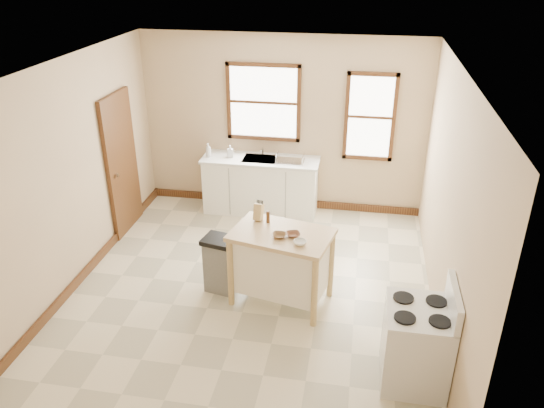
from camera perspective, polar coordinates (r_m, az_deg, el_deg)
The scene contains 23 objects.
floor at distance 6.87m, azimuth -2.28°, elevation -9.10°, with size 5.00×5.00×0.00m, color #AEA689.
ceiling at distance 5.73m, azimuth -2.79°, elevation 14.40°, with size 5.00×5.00×0.00m, color white.
wall_back at distance 8.47m, azimuth 1.14°, elevation 8.53°, with size 4.50×0.04×2.80m, color tan.
wall_left at distance 6.98m, azimuth -20.88°, elevation 2.81°, with size 0.04×5.00×2.80m, color tan.
wall_right at distance 6.13m, azimuth 18.51°, elevation -0.04°, with size 0.04×5.00×2.80m, color tan.
window_main at distance 8.40m, azimuth -0.92°, elevation 10.87°, with size 1.17×0.06×1.22m, color #3B1D10, non-canonical shape.
window_side at distance 8.30m, azimuth 10.50°, elevation 9.17°, with size 0.77×0.06×1.37m, color #3B1D10, non-canonical shape.
door_left at distance 8.14m, azimuth -15.86°, elevation 4.16°, with size 0.06×0.90×2.10m, color #3B1D10.
baseboard_back at distance 8.94m, azimuth 1.03°, elevation 0.25°, with size 4.50×0.04×0.12m, color #3B1D10.
baseboard_left at distance 7.56m, azimuth -19.08°, elevation -6.55°, with size 0.04×5.00×0.12m, color #3B1D10.
sink_counter at distance 8.58m, azimuth -1.21°, elevation 2.03°, with size 1.86×0.62×0.92m, color white, non-canonical shape.
faucet at distance 8.52m, azimuth -1.01°, elevation 6.02°, with size 0.03×0.03×0.22m, color silver.
soap_bottle_a at distance 8.49m, azimuth -6.86°, elevation 5.78°, with size 0.09×0.09×0.23m, color #B2B2B2.
soap_bottle_b at distance 8.47m, azimuth -4.52°, elevation 5.70°, with size 0.09×0.09×0.19m, color #B2B2B2.
dish_rack at distance 8.26m, azimuth 1.98°, elevation 4.93°, with size 0.43×0.32×0.11m, color silver, non-canonical shape.
kitchen_island at distance 6.42m, azimuth 1.01°, elevation -6.79°, with size 1.15×0.73×0.94m, color #D8B57F, non-canonical shape.
knife_block at distance 6.42m, azimuth -1.46°, elevation -0.92°, with size 0.10×0.10×0.20m, color #D6B770, non-canonical shape.
pepper_grinder at distance 6.37m, azimuth -0.43°, elevation -1.39°, with size 0.04×0.04×0.15m, color #462812.
bowl_a at distance 6.08m, azimuth 0.79°, elevation -3.41°, with size 0.16×0.16×0.04m, color brown.
bowl_b at distance 6.11m, azimuth 2.28°, elevation -3.30°, with size 0.16×0.16×0.04m, color brown.
bowl_c at distance 5.94m, azimuth 3.02°, elevation -4.17°, with size 0.15×0.15×0.05m, color white.
trash_bin at distance 6.70m, azimuth -5.61°, elevation -6.44°, with size 0.38×0.32×0.74m, color slate, non-canonical shape.
gas_stove at distance 5.48m, azimuth 15.36°, elevation -13.36°, with size 0.69×0.69×1.12m, color silver, non-canonical shape.
Camera 1 is at (1.24, -5.47, 3.97)m, focal length 35.00 mm.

